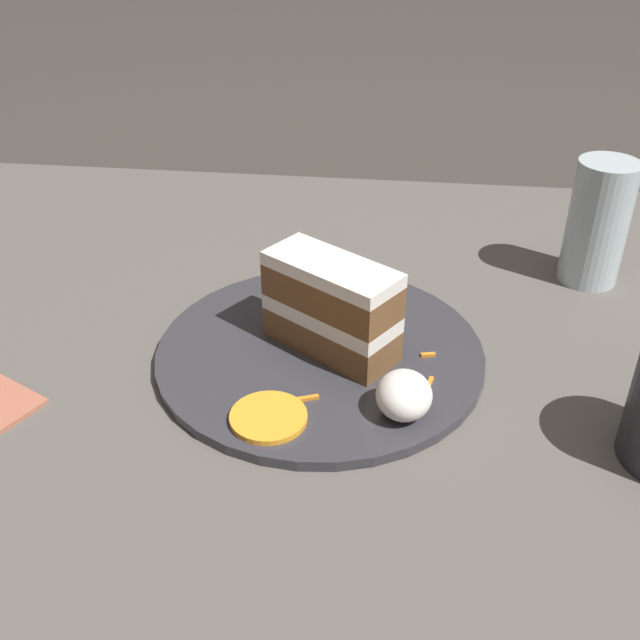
{
  "coord_description": "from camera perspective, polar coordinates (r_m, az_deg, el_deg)",
  "views": [
    {
      "loc": [
        -0.55,
        -0.1,
        0.46
      ],
      "look_at": [
        0.03,
        -0.03,
        0.08
      ],
      "focal_mm": 42.0,
      "sensor_mm": 36.0,
      "label": 1
    }
  ],
  "objects": [
    {
      "name": "ground_plane",
      "position": [
        0.72,
        -2.68,
        -6.48
      ],
      "size": [
        6.0,
        6.0,
        0.0
      ],
      "primitive_type": "plane",
      "color": "#38332D",
      "rests_on": "ground"
    },
    {
      "name": "dining_table",
      "position": [
        0.71,
        -2.72,
        -5.24
      ],
      "size": [
        0.95,
        1.17,
        0.04
      ],
      "primitive_type": "cube",
      "color": "#56514C",
      "rests_on": "ground"
    },
    {
      "name": "plate",
      "position": [
        0.71,
        0.0,
        -2.5
      ],
      "size": [
        0.31,
        0.31,
        0.01
      ],
      "primitive_type": "cylinder",
      "color": "#333338",
      "rests_on": "dining_table"
    },
    {
      "name": "cake_slice",
      "position": [
        0.68,
        0.87,
        1.02
      ],
      "size": [
        0.11,
        0.13,
        0.09
      ],
      "rotation": [
        0.0,
        0.0,
        5.69
      ],
      "color": "brown",
      "rests_on": "plate"
    },
    {
      "name": "cream_dollop",
      "position": [
        0.62,
        6.42,
        -5.71
      ],
      "size": [
        0.05,
        0.05,
        0.04
      ],
      "primitive_type": "ellipsoid",
      "color": "white",
      "rests_on": "plate"
    },
    {
      "name": "orange_garnish",
      "position": [
        0.63,
        -4.36,
        -7.36
      ],
      "size": [
        0.06,
        0.06,
        0.01
      ],
      "primitive_type": "cylinder",
      "color": "orange",
      "rests_on": "plate"
    },
    {
      "name": "carrot_shreds_scatter",
      "position": [
        0.71,
        5.15,
        -2.29
      ],
      "size": [
        0.18,
        0.12,
        0.0
      ],
      "color": "orange",
      "rests_on": "plate"
    },
    {
      "name": "drinking_glass",
      "position": [
        0.87,
        20.28,
        6.39
      ],
      "size": [
        0.06,
        0.06,
        0.14
      ],
      "color": "silver",
      "rests_on": "dining_table"
    }
  ]
}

